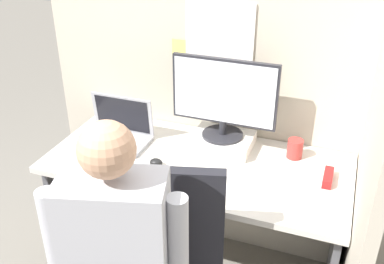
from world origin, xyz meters
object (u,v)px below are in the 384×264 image
(paper_box, at_px, (222,141))
(stapler, at_px, (328,177))
(laptop, at_px, (118,133))
(coffee_mug, at_px, (295,149))
(monitor, at_px, (224,97))
(carrot_toy, at_px, (193,187))

(paper_box, relative_size, stapler, 2.24)
(laptop, height_order, coffee_mug, laptop)
(laptop, height_order, stapler, laptop)
(monitor, distance_m, carrot_toy, 0.49)
(laptop, xyz_separation_m, carrot_toy, (0.52, -0.28, -0.02))
(carrot_toy, bearing_deg, paper_box, 89.24)
(monitor, height_order, stapler, monitor)
(stapler, height_order, carrot_toy, carrot_toy)
(monitor, distance_m, laptop, 0.59)
(paper_box, relative_size, carrot_toy, 2.37)
(laptop, xyz_separation_m, coffee_mug, (0.89, 0.15, 0.00))
(laptop, xyz_separation_m, stapler, (1.07, -0.01, -0.03))
(paper_box, xyz_separation_m, stapler, (0.54, -0.13, -0.01))
(stapler, bearing_deg, coffee_mug, 138.05)
(paper_box, bearing_deg, monitor, 90.00)
(carrot_toy, bearing_deg, monitor, 89.25)
(laptop, bearing_deg, coffee_mug, 9.65)
(stapler, bearing_deg, laptop, 179.69)
(coffee_mug, bearing_deg, carrot_toy, -130.09)
(paper_box, bearing_deg, laptop, -166.59)
(coffee_mug, bearing_deg, paper_box, -176.00)
(paper_box, distance_m, laptop, 0.54)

